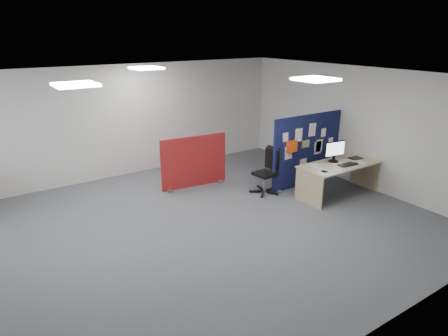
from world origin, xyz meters
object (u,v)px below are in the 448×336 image
office_chair (268,168)px  main_desk (338,170)px  red_divider (194,162)px  monitor_main (335,151)px  navy_divider (307,150)px

office_chair → main_desk: bearing=-45.5°
main_desk → red_divider: (-2.34, 2.18, 0.02)m
monitor_main → main_desk: bearing=-74.6°
navy_divider → monitor_main: 0.75m
office_chair → monitor_main: bearing=-42.1°
red_divider → office_chair: bearing=-39.5°
navy_divider → main_desk: 0.89m
navy_divider → office_chair: (-1.03, 0.12, -0.26)m
monitor_main → red_divider: bearing=146.1°
main_desk → monitor_main: monitor_main is taller
red_divider → office_chair: (1.19, -1.22, -0.01)m
monitor_main → office_chair: bearing=150.9°
main_desk → monitor_main: (-0.02, 0.12, 0.42)m
navy_divider → red_divider: size_ratio=1.27×
monitor_main → office_chair: monitor_main is taller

